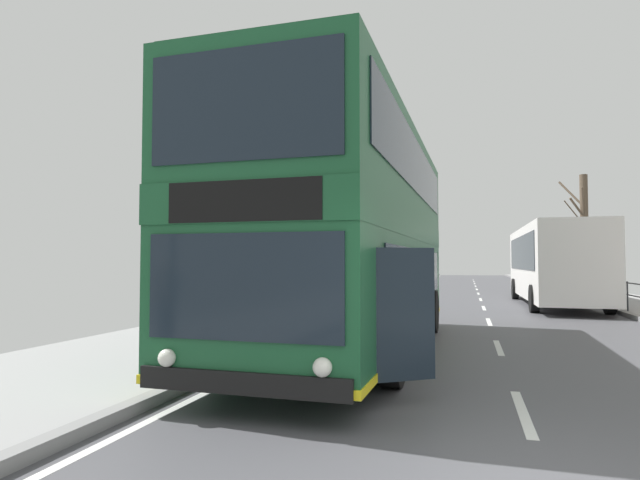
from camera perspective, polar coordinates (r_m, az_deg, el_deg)
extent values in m
cube|color=silver|center=(6.81, 21.00, -16.91)|extent=(0.12, 2.00, 0.00)
cube|color=silver|center=(11.51, 18.68, -10.90)|extent=(0.12, 2.00, 0.00)
cube|color=silver|center=(16.26, 17.74, -8.39)|extent=(0.12, 2.00, 0.00)
cube|color=silver|center=(21.04, 17.24, -7.01)|extent=(0.12, 2.00, 0.00)
cube|color=silver|center=(25.82, 16.92, -6.15)|extent=(0.12, 2.00, 0.00)
cube|color=silver|center=(30.61, 16.70, -5.55)|extent=(0.12, 2.00, 0.00)
cube|color=silver|center=(35.41, 16.54, -5.12)|extent=(0.12, 2.00, 0.00)
cube|color=silver|center=(40.20, 16.42, -4.79)|extent=(0.12, 2.00, 0.00)
cube|color=silver|center=(45.00, 16.32, -4.53)|extent=(0.12, 2.00, 0.00)
cube|color=silver|center=(49.79, 16.25, -4.32)|extent=(0.12, 2.00, 0.00)
cube|color=silver|center=(54.59, 16.18, -4.14)|extent=(0.12, 2.00, 0.00)
cube|color=silver|center=(5.46, -25.06, -20.56)|extent=(0.12, 133.00, 0.00)
cube|color=gray|center=(5.67, -27.89, -19.12)|extent=(0.20, 140.00, 0.14)
cube|color=#19512D|center=(10.48, 3.56, -5.02)|extent=(2.83, 10.11, 1.80)
cube|color=#19512D|center=(10.49, 3.54, 1.18)|extent=(2.84, 10.16, 0.47)
cube|color=#19512D|center=(10.61, 3.53, 6.88)|extent=(2.83, 10.11, 1.64)
cube|color=#154527|center=(10.78, 3.52, 11.40)|extent=(2.74, 9.81, 0.08)
cube|color=#19232D|center=(5.70, -8.40, -5.00)|extent=(2.25, 0.09, 1.15)
cube|color=black|center=(5.73, -8.35, 4.21)|extent=(1.79, 0.08, 0.45)
cube|color=#19232D|center=(5.95, -8.27, 14.36)|extent=(2.25, 0.09, 1.25)
cube|color=black|center=(5.83, -8.48, -15.02)|extent=(2.43, 0.15, 0.24)
cube|color=yellow|center=(10.55, 3.57, -9.58)|extent=(2.86, 10.16, 0.10)
cube|color=#19232D|center=(10.50, 10.77, -3.60)|extent=(0.23, 7.83, 0.94)
cube|color=#19232D|center=(10.40, 10.53, 7.56)|extent=(0.26, 9.04, 0.99)
cube|color=#19232D|center=(11.08, -2.66, -3.58)|extent=(0.23, 7.83, 0.94)
cube|color=#19232D|center=(10.99, -3.09, 6.98)|extent=(0.26, 9.04, 0.99)
sphere|color=white|center=(5.46, 0.26, -13.56)|extent=(0.21, 0.21, 0.20)
sphere|color=white|center=(6.21, -16.17, -12.10)|extent=(0.21, 0.21, 0.20)
cube|color=#19232D|center=(6.30, 9.00, -7.87)|extent=(0.69, 0.47, 1.55)
cube|color=black|center=(6.65, 6.43, -7.60)|extent=(0.12, 0.90, 1.55)
cylinder|color=black|center=(7.55, 7.75, -11.58)|extent=(0.33, 1.05, 1.04)
cylinder|color=black|center=(8.31, -9.56, -10.72)|extent=(0.33, 1.05, 1.04)
cylinder|color=black|center=(13.41, 11.90, -7.53)|extent=(0.33, 1.05, 1.04)
cylinder|color=black|center=(13.85, 1.62, -7.41)|extent=(0.33, 1.05, 1.04)
cube|color=white|center=(23.35, 23.84, -2.23)|extent=(2.49, 10.77, 2.81)
cube|color=#19232D|center=(23.20, 20.81, -1.31)|extent=(0.06, 9.15, 1.35)
cube|color=#19232D|center=(23.57, 26.79, -1.22)|extent=(0.06, 9.15, 1.35)
cube|color=#19232D|center=(28.70, 22.22, -1.69)|extent=(2.10, 0.04, 1.68)
cylinder|color=black|center=(26.60, 20.29, -4.96)|extent=(0.28, 0.96, 0.96)
cylinder|color=black|center=(26.90, 25.28, -4.85)|extent=(0.28, 0.96, 0.96)
cylinder|color=black|center=(19.69, 22.07, -5.88)|extent=(0.28, 0.96, 0.96)
cylinder|color=black|center=(20.09, 28.75, -5.68)|extent=(0.28, 0.96, 0.96)
cylinder|color=#2D3338|center=(20.05, 30.22, -5.25)|extent=(0.05, 0.05, 0.96)
cylinder|color=#2D3338|center=(22.18, 28.78, -4.98)|extent=(0.05, 0.05, 0.96)
cylinder|color=#2D3338|center=(24.32, 27.59, -4.75)|extent=(0.05, 0.05, 0.96)
cylinder|color=#2D3338|center=(26.47, 26.60, -4.56)|extent=(0.05, 0.05, 0.96)
cylinder|color=#2D3338|center=(28.62, 25.75, -4.40)|extent=(0.05, 0.05, 0.96)
cylinder|color=brown|center=(31.29, 26.62, 0.65)|extent=(0.40, 0.40, 6.26)
cylinder|color=brown|center=(31.19, 25.72, 2.64)|extent=(1.05, 0.23, 1.36)
cylinder|color=brown|center=(31.88, 25.45, 4.48)|extent=(1.17, 1.15, 1.59)
cylinder|color=brown|center=(30.85, 26.50, 3.63)|extent=(0.37, 1.17, 1.54)
cylinder|color=brown|center=(31.08, 25.97, 3.15)|extent=(0.89, 0.62, 1.06)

